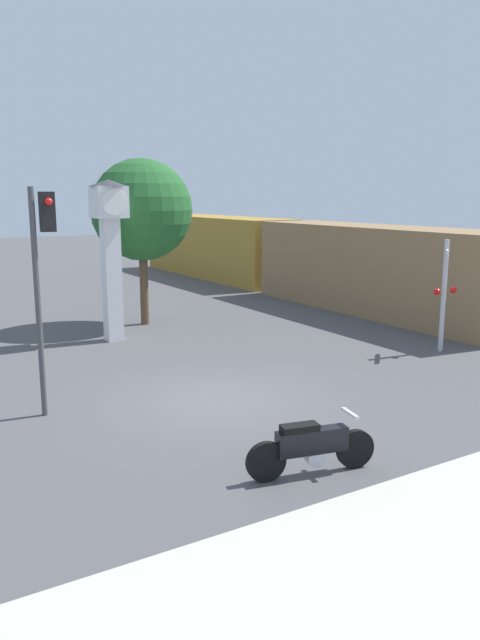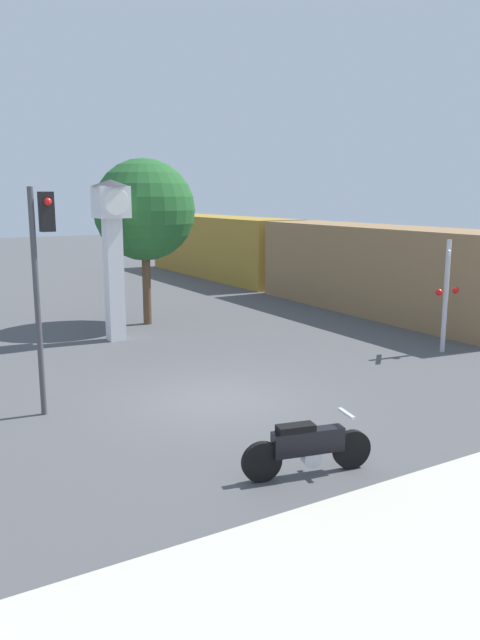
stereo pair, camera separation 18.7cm
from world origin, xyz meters
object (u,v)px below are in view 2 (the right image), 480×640
at_px(freight_train, 286,256).
at_px(railroad_crossing_signal, 446,291).
at_px(clock_tower, 112,236).
at_px(traffic_light, 42,262).
at_px(street_tree, 144,210).
at_px(motorcycle, 308,447).

height_order(freight_train, railroad_crossing_signal, freight_train).
xyz_separation_m(freight_train, railroad_crossing_signal, (-2.84, -12.29, 0.13)).
height_order(clock_tower, freight_train, clock_tower).
bearing_deg(traffic_light, street_tree, 55.13).
bearing_deg(street_tree, railroad_crossing_signal, -54.32).
xyz_separation_m(traffic_light, street_tree, (5.42, 7.78, 0.82)).
relative_size(clock_tower, freight_train, 0.20).
xyz_separation_m(motorcycle, railroad_crossing_signal, (8.48, 4.66, 1.34)).
height_order(motorcycle, clock_tower, clock_tower).
bearing_deg(clock_tower, freight_train, 28.60).
height_order(traffic_light, railroad_crossing_signal, traffic_light).
relative_size(freight_train, street_tree, 4.41).
xyz_separation_m(clock_tower, traffic_light, (-3.56, -5.91, -0.09)).
height_order(freight_train, traffic_light, traffic_light).
bearing_deg(traffic_light, railroad_crossing_signal, -2.78).
bearing_deg(freight_train, motorcycle, -123.74).
bearing_deg(railroad_crossing_signal, clock_tower, 140.50).
xyz_separation_m(freight_train, street_tree, (-8.83, -3.95, 2.36)).
bearing_deg(motorcycle, railroad_crossing_signal, 41.27).
bearing_deg(clock_tower, motorcycle, -93.27).
bearing_deg(railroad_crossing_signal, motorcycle, -151.18).
xyz_separation_m(clock_tower, street_tree, (1.86, 1.87, 0.73)).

